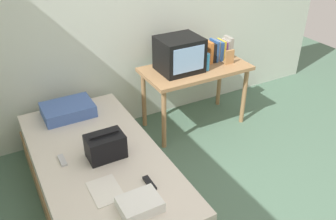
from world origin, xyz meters
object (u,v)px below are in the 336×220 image
(desk, at_px, (195,75))
(picture_frame, at_px, (229,57))
(pillow, at_px, (68,110))
(remote_dark, at_px, (150,183))
(remote_silver, at_px, (62,160))
(folded_towel, at_px, (140,204))
(bed, at_px, (102,179))
(handbag, at_px, (105,146))
(water_bottle, at_px, (206,62))
(magazine, at_px, (106,191))
(book_row, at_px, (218,50))
(tv, at_px, (179,54))

(desk, height_order, picture_frame, picture_frame)
(pillow, bearing_deg, remote_dark, -78.41)
(remote_silver, height_order, folded_towel, folded_towel)
(pillow, bearing_deg, picture_frame, -5.58)
(pillow, bearing_deg, bed, -86.88)
(picture_frame, bearing_deg, remote_dark, -144.46)
(handbag, height_order, folded_towel, handbag)
(desk, height_order, water_bottle, water_bottle)
(remote_dark, relative_size, folded_towel, 0.56)
(magazine, bearing_deg, book_row, 33.05)
(book_row, height_order, handbag, book_row)
(book_row, bearing_deg, remote_dark, -139.74)
(book_row, bearing_deg, water_bottle, -146.68)
(folded_towel, bearing_deg, book_row, 41.17)
(water_bottle, bearing_deg, bed, -158.04)
(remote_silver, relative_size, folded_towel, 0.51)
(pillow, height_order, remote_dark, pillow)
(pillow, bearing_deg, folded_towel, -86.24)
(water_bottle, bearing_deg, tv, 153.06)
(remote_dark, height_order, remote_silver, same)
(picture_frame, xyz_separation_m, remote_dark, (-1.51, -1.08, -0.30))
(remote_dark, bearing_deg, folded_towel, -131.66)
(bed, xyz_separation_m, handbag, (0.05, -0.03, 0.35))
(handbag, distance_m, folded_towel, 0.65)
(picture_frame, distance_m, remote_silver, 2.09)
(bed, height_order, remote_dark, remote_dark)
(tv, bearing_deg, handbag, -146.52)
(bed, xyz_separation_m, remote_silver, (-0.28, 0.07, 0.26))
(picture_frame, height_order, remote_silver, picture_frame)
(water_bottle, height_order, folded_towel, water_bottle)
(remote_silver, bearing_deg, magazine, -69.01)
(tv, height_order, pillow, tv)
(book_row, bearing_deg, tv, -174.61)
(book_row, distance_m, folded_towel, 2.19)
(magazine, bearing_deg, bed, 77.21)
(picture_frame, height_order, handbag, picture_frame)
(remote_silver, bearing_deg, desk, 20.38)
(picture_frame, bearing_deg, pillow, 174.42)
(remote_dark, bearing_deg, bed, 113.43)
(folded_towel, bearing_deg, desk, 46.24)
(book_row, height_order, remote_silver, book_row)
(desk, xyz_separation_m, magazine, (-1.45, -1.09, -0.14))
(magazine, bearing_deg, tv, 41.53)
(picture_frame, bearing_deg, book_row, 101.96)
(desk, bearing_deg, remote_silver, -159.62)
(remote_silver, bearing_deg, tv, 23.52)
(magazine, height_order, folded_towel, folded_towel)
(handbag, relative_size, remote_dark, 1.92)
(tv, bearing_deg, bed, -148.86)
(book_row, relative_size, magazine, 1.09)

